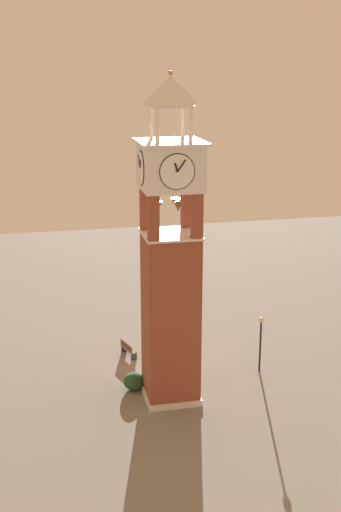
% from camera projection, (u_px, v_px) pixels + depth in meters
% --- Properties ---
extents(ground, '(80.00, 80.00, 0.00)m').
position_uv_depth(ground, '(170.00, 396.00, 38.93)').
color(ground, gray).
extents(clock_tower, '(3.49, 3.49, 18.39)m').
position_uv_depth(clock_tower, '(170.00, 272.00, 36.72)').
color(clock_tower, brown).
rests_on(clock_tower, ground).
extents(park_bench, '(0.91, 1.66, 0.95)m').
position_uv_depth(park_bench, '(128.00, 349.00, 44.05)').
color(park_bench, brown).
rests_on(park_bench, ground).
extents(lamp_post, '(0.36, 0.36, 3.67)m').
position_uv_depth(lamp_post, '(261.00, 334.00, 41.25)').
color(lamp_post, black).
rests_on(lamp_post, ground).
extents(trash_bin, '(0.52, 0.52, 0.80)m').
position_uv_depth(trash_bin, '(188.00, 363.00, 42.28)').
color(trash_bin, '#4C4C51').
rests_on(trash_bin, ground).
extents(shrub_near_entry, '(1.29, 1.29, 1.00)m').
position_uv_depth(shrub_near_entry, '(134.00, 381.00, 39.63)').
color(shrub_near_entry, '#234C28').
rests_on(shrub_near_entry, ground).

